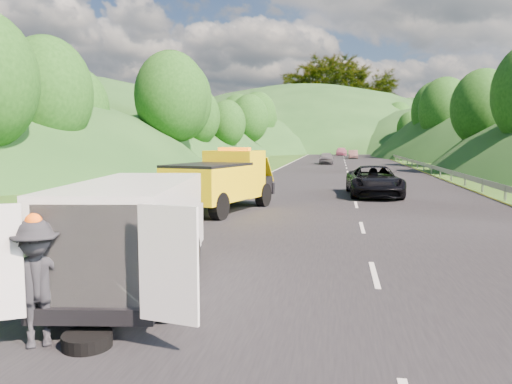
% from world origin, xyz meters
% --- Properties ---
extents(ground, '(320.00, 320.00, 0.00)m').
position_xyz_m(ground, '(0.00, 0.00, 0.00)').
color(ground, '#38661E').
rests_on(ground, ground).
extents(road_surface, '(14.00, 200.00, 0.02)m').
position_xyz_m(road_surface, '(3.00, 40.00, 0.01)').
color(road_surface, black).
rests_on(road_surface, ground).
extents(guardrail, '(0.06, 140.00, 1.52)m').
position_xyz_m(guardrail, '(10.30, 52.50, 0.00)').
color(guardrail, gray).
rests_on(guardrail, ground).
extents(tree_line_left, '(14.00, 140.00, 14.00)m').
position_xyz_m(tree_line_left, '(-19.00, 60.00, 0.00)').
color(tree_line_left, '#295F1C').
rests_on(tree_line_left, ground).
extents(tree_line_right, '(14.00, 140.00, 14.00)m').
position_xyz_m(tree_line_right, '(23.00, 60.00, 0.00)').
color(tree_line_right, '#295F1C').
rests_on(tree_line_right, ground).
extents(hills_backdrop, '(201.00, 288.60, 44.00)m').
position_xyz_m(hills_backdrop, '(6.50, 134.70, 0.00)').
color(hills_backdrop, '#2D5B23').
rests_on(hills_backdrop, ground).
extents(tow_truck, '(3.71, 6.53, 2.65)m').
position_xyz_m(tow_truck, '(-2.59, 7.14, 1.30)').
color(tow_truck, black).
rests_on(tow_truck, ground).
extents(white_van, '(3.48, 6.44, 2.18)m').
position_xyz_m(white_van, '(-1.75, -3.86, 1.23)').
color(white_van, black).
rests_on(white_van, ground).
extents(woman, '(0.74, 0.81, 1.81)m').
position_xyz_m(woman, '(-2.63, 1.80, 0.00)').
color(woman, silver).
rests_on(woman, ground).
extents(child, '(0.56, 0.51, 0.92)m').
position_xyz_m(child, '(-2.52, -1.50, 0.00)').
color(child, tan).
rests_on(child, ground).
extents(worker, '(1.37, 1.21, 1.84)m').
position_xyz_m(worker, '(-2.05, -6.71, 0.00)').
color(worker, black).
rests_on(worker, ground).
extents(suitcase, '(0.34, 0.22, 0.51)m').
position_xyz_m(suitcase, '(-4.41, 0.26, 0.26)').
color(suitcase, '#5F6249').
rests_on(suitcase, ground).
extents(spare_tire, '(0.71, 0.71, 0.20)m').
position_xyz_m(spare_tire, '(-1.34, -6.64, 0.00)').
color(spare_tire, black).
rests_on(spare_tire, ground).
extents(passing_suv, '(2.89, 5.83, 1.59)m').
position_xyz_m(passing_suv, '(4.04, 13.82, 0.00)').
color(passing_suv, black).
rests_on(passing_suv, ground).
extents(dist_car_a, '(1.71, 4.26, 1.45)m').
position_xyz_m(dist_car_a, '(0.66, 48.70, 0.00)').
color(dist_car_a, '#55545A').
rests_on(dist_car_a, ground).
extents(dist_car_b, '(1.41, 4.05, 1.34)m').
position_xyz_m(dist_car_b, '(4.41, 67.26, 0.00)').
color(dist_car_b, brown).
rests_on(dist_car_b, ground).
extents(dist_car_c, '(2.02, 4.98, 1.44)m').
position_xyz_m(dist_car_c, '(2.65, 82.66, 0.00)').
color(dist_car_c, '#A85471').
rests_on(dist_car_c, ground).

